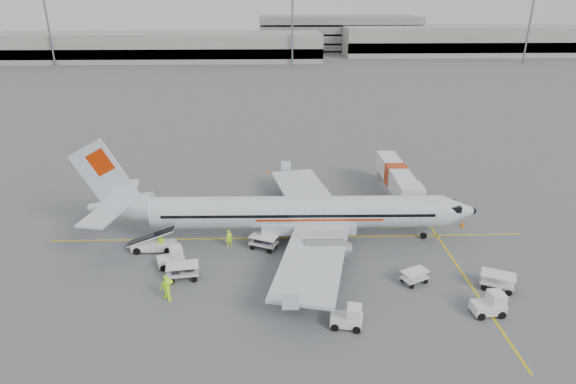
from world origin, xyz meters
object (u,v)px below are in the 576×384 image
object	(u,v)px
aircraft	(298,192)
tug_aft	(171,257)
tug_mid	(347,316)
belt_loader	(153,237)
tug_fore	(489,304)
jet_bridge	(395,182)

from	to	relation	value
aircraft	tug_aft	distance (m)	12.32
tug_mid	tug_aft	world-z (taller)	tug_aft
belt_loader	tug_fore	bearing A→B (deg)	-20.27
tug_aft	aircraft	bearing A→B (deg)	0.87
tug_fore	tug_mid	distance (m)	10.29
jet_bridge	tug_mid	bearing A→B (deg)	-111.12
belt_loader	tug_aft	xyz separation A→B (m)	(1.98, -2.69, -0.51)
tug_mid	belt_loader	bearing A→B (deg)	156.10
jet_bridge	belt_loader	size ratio (longest dim) A/B	2.91
tug_fore	tug_aft	bearing A→B (deg)	158.04
belt_loader	jet_bridge	bearing A→B (deg)	25.86
aircraft	jet_bridge	xyz separation A→B (m)	(11.24, 9.53, -2.88)
tug_fore	tug_aft	size ratio (longest dim) A/B	1.03
belt_loader	tug_aft	world-z (taller)	belt_loader
aircraft	tug_fore	world-z (taller)	aircraft
jet_bridge	tug_aft	bearing A→B (deg)	-148.01
belt_loader	tug_mid	size ratio (longest dim) A/B	2.32
jet_bridge	tug_fore	distance (m)	21.26
belt_loader	tug_fore	world-z (taller)	belt_loader
aircraft	belt_loader	distance (m)	13.37
tug_aft	jet_bridge	bearing A→B (deg)	11.26
tug_aft	tug_fore	bearing A→B (deg)	-37.95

